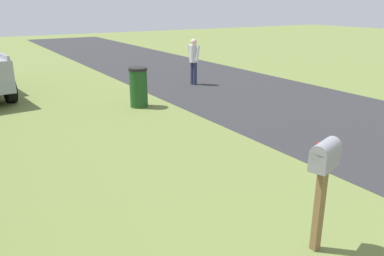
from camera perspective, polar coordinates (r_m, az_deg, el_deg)
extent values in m
cube|color=brown|center=(4.83, 18.19, -11.38)|extent=(0.09, 0.09, 1.07)
cube|color=gray|center=(4.56, 18.97, -4.30)|extent=(0.33, 0.48, 0.22)
cylinder|color=gray|center=(4.52, 19.11, -3.01)|extent=(0.33, 0.48, 0.20)
cube|color=red|center=(4.60, 18.02, -3.12)|extent=(0.02, 0.04, 0.18)
cylinder|color=black|center=(12.67, -25.27, 5.11)|extent=(0.78, 0.34, 0.76)
cylinder|color=#1E4C1E|center=(11.06, -7.89, 5.74)|extent=(0.50, 0.50, 1.03)
cylinder|color=black|center=(10.96, -8.01, 8.59)|extent=(0.52, 0.52, 0.08)
cylinder|color=#2D3351|center=(14.01, 0.45, 8.01)|extent=(0.14, 0.14, 0.80)
cylinder|color=#2D3351|center=(14.11, 0.05, 8.08)|extent=(0.14, 0.14, 0.80)
cylinder|color=silver|center=(13.96, 0.25, 10.90)|extent=(0.30, 0.30, 0.60)
sphere|color=beige|center=(13.91, 0.25, 12.57)|extent=(0.22, 0.22, 0.22)
cylinder|color=silver|center=(13.81, 0.84, 10.95)|extent=(0.09, 0.17, 0.55)
cylinder|color=silver|center=(14.10, -0.32, 11.09)|extent=(0.09, 0.17, 0.55)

